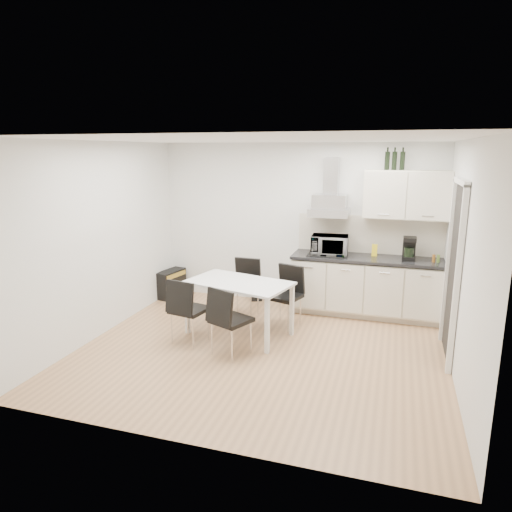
{
  "coord_description": "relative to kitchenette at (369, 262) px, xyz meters",
  "views": [
    {
      "loc": [
        1.53,
        -5.14,
        2.47
      ],
      "look_at": [
        -0.23,
        0.52,
        1.1
      ],
      "focal_mm": 32.0,
      "sensor_mm": 36.0,
      "label": 1
    }
  ],
  "objects": [
    {
      "name": "ceiling",
      "position": [
        -1.19,
        -1.73,
        1.77
      ],
      "size": [
        4.5,
        4.5,
        0.0
      ],
      "primitive_type": "plane",
      "color": "white",
      "rests_on": "wall_back"
    },
    {
      "name": "wall_back",
      "position": [
        -1.19,
        0.27,
        0.47
      ],
      "size": [
        4.5,
        0.1,
        2.6
      ],
      "primitive_type": "cube",
      "color": "silver",
      "rests_on": "ground"
    },
    {
      "name": "chair_far_left",
      "position": [
        -1.78,
        -0.64,
        -0.39
      ],
      "size": [
        0.45,
        0.51,
        0.88
      ],
      "primitive_type": null,
      "rotation": [
        0.0,
        0.0,
        3.13
      ],
      "color": "black",
      "rests_on": "ground"
    },
    {
      "name": "dining_table",
      "position": [
        -1.62,
        -1.3,
        -0.16
      ],
      "size": [
        1.51,
        1.08,
        0.75
      ],
      "rotation": [
        0.0,
        0.0,
        -0.24
      ],
      "color": "white",
      "rests_on": "ground"
    },
    {
      "name": "wall_right",
      "position": [
        1.06,
        -1.73,
        0.47
      ],
      "size": [
        0.1,
        4.0,
        2.6
      ],
      "primitive_type": "cube",
      "color": "silver",
      "rests_on": "ground"
    },
    {
      "name": "floor_speaker",
      "position": [
        -1.83,
        0.17,
        -0.67
      ],
      "size": [
        0.23,
        0.22,
        0.31
      ],
      "primitive_type": "cube",
      "rotation": [
        0.0,
        0.0,
        0.37
      ],
      "color": "black",
      "rests_on": "ground"
    },
    {
      "name": "guitar_amp",
      "position": [
        -3.3,
        -0.08,
        -0.6
      ],
      "size": [
        0.35,
        0.6,
        0.47
      ],
      "rotation": [
        0.0,
        0.0,
        -0.2
      ],
      "color": "black",
      "rests_on": "ground"
    },
    {
      "name": "wall_front",
      "position": [
        -1.19,
        -3.73,
        0.47
      ],
      "size": [
        4.5,
        0.1,
        2.6
      ],
      "primitive_type": "cube",
      "color": "silver",
      "rests_on": "ground"
    },
    {
      "name": "chair_far_right",
      "position": [
        -1.1,
        -0.86,
        -0.39
      ],
      "size": [
        0.57,
        0.61,
        0.88
      ],
      "primitive_type": null,
      "rotation": [
        0.0,
        0.0,
        2.84
      ],
      "color": "black",
      "rests_on": "ground"
    },
    {
      "name": "chair_near_right",
      "position": [
        -1.5,
        -1.94,
        -0.39
      ],
      "size": [
        0.6,
        0.63,
        0.88
      ],
      "primitive_type": null,
      "rotation": [
        0.0,
        0.0,
        -0.41
      ],
      "color": "black",
      "rests_on": "ground"
    },
    {
      "name": "chair_near_left",
      "position": [
        -2.15,
        -1.75,
        -0.39
      ],
      "size": [
        0.53,
        0.58,
        0.88
      ],
      "primitive_type": null,
      "rotation": [
        0.0,
        0.0,
        -0.19
      ],
      "color": "black",
      "rests_on": "ground"
    },
    {
      "name": "ground",
      "position": [
        -1.19,
        -1.73,
        -0.83
      ],
      "size": [
        4.5,
        4.5,
        0.0
      ],
      "primitive_type": "plane",
      "color": "tan",
      "rests_on": "ground"
    },
    {
      "name": "kitchenette",
      "position": [
        0.0,
        0.0,
        0.0
      ],
      "size": [
        2.22,
        0.64,
        2.52
      ],
      "color": "beige",
      "rests_on": "ground"
    },
    {
      "name": "doorway",
      "position": [
        1.02,
        -1.18,
        0.22
      ],
      "size": [
        0.08,
        1.04,
        2.1
      ],
      "primitive_type": "cube",
      "color": "white",
      "rests_on": "ground"
    },
    {
      "name": "wall_left",
      "position": [
        -3.44,
        -1.73,
        0.47
      ],
      "size": [
        0.1,
        4.0,
        2.6
      ],
      "primitive_type": "cube",
      "color": "silver",
      "rests_on": "ground"
    }
  ]
}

